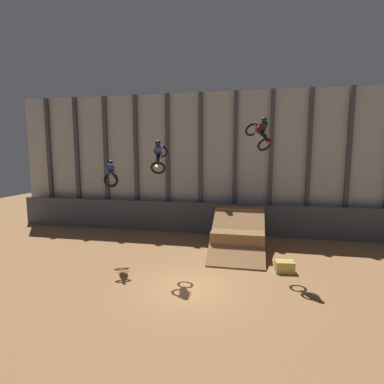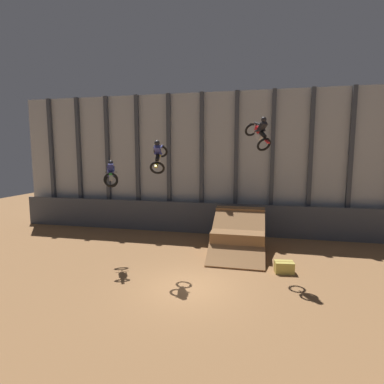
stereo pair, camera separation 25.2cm
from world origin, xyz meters
The scene contains 8 objects.
ground_plane centered at (0.00, 0.00, 0.00)m, with size 60.00×60.00×0.00m, color #996B42.
arena_back_wall centered at (0.00, 9.95, 5.12)m, with size 32.00×0.40×10.23m.
lower_barrier centered at (0.00, 9.02, 1.13)m, with size 31.36×0.20×2.26m.
dirt_ramp centered at (1.79, 5.65, 0.86)m, with size 3.07×4.74×2.53m.
rider_bike_left_air centered at (-4.85, 2.55, 4.62)m, with size 1.37×1.75×1.54m.
rider_bike_center_air centered at (-1.98, 1.99, 5.71)m, with size 1.00×1.85×1.70m.
rider_bike_right_air centered at (2.84, 3.19, 6.82)m, with size 1.51×1.79×1.70m.
hay_bale_trackside centered at (4.21, 2.60, 0.28)m, with size 0.96×0.70×0.57m.
Camera 1 is at (2.57, -12.18, 5.80)m, focal length 28.00 mm.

